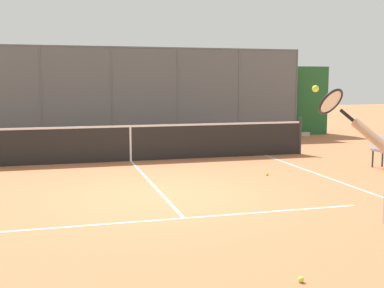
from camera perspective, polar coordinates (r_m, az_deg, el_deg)
name	(u,v)px	position (r m, az deg, el deg)	size (l,w,h in m)	color
ground_plane	(162,195)	(9.33, -3.46, -5.91)	(60.00, 60.00, 0.00)	#B76B42
court_line_markings	(187,222)	(7.57, -0.53, -9.01)	(7.81, 10.46, 0.01)	white
fence_backdrop	(110,103)	(18.12, -9.44, 4.72)	(17.14, 1.37, 3.32)	#565B60
tennis_net	(130,143)	(13.23, -7.12, 0.15)	(10.04, 0.09, 1.07)	#2D2D2D
tennis_ball_by_sideline	(267,174)	(11.34, 8.66, -3.44)	(0.07, 0.07, 0.07)	#CCDB33
tennis_ball_near_baseline	(301,279)	(5.57, 12.47, -15.02)	(0.07, 0.07, 0.07)	#D6E042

